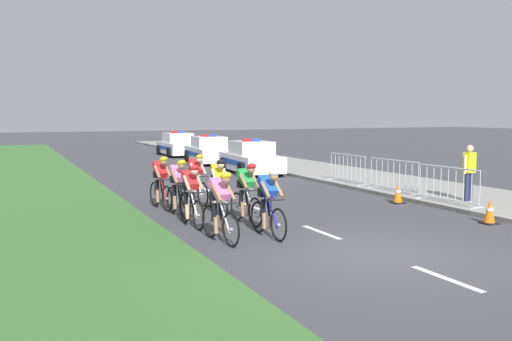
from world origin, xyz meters
TOP-DOWN VIEW (x-y plane):
  - ground_plane at (0.00, 0.00)m, footprint 160.00×160.00m
  - sidewalk_slab at (6.91, 14.00)m, footprint 4.33×60.00m
  - kerb_edge at (4.83, 14.00)m, footprint 0.16×60.00m
  - grass_verge at (-6.68, 14.00)m, footprint 7.00×60.00m
  - lane_markings_centre at (0.00, 6.15)m, footprint 0.14×17.60m
  - cyclist_lead at (-2.48, 2.14)m, footprint 0.45×1.72m
  - cyclist_second at (-1.34, 2.18)m, footprint 0.42×1.72m
  - cyclist_third at (-2.54, 3.96)m, footprint 0.43×1.72m
  - cyclist_fourth at (-1.18, 3.75)m, footprint 0.43×1.72m
  - cyclist_fifth at (-2.42, 5.45)m, footprint 0.44×1.72m
  - cyclist_sixth at (-1.38, 5.19)m, footprint 0.44×1.72m
  - cyclist_seventh at (-2.54, 6.77)m, footprint 0.45×1.72m
  - cyclist_eighth at (-1.37, 7.15)m, footprint 0.45×1.72m
  - police_car_nearest at (3.69, 14.54)m, footprint 2.26×4.53m
  - police_car_second at (3.69, 20.31)m, footprint 2.29×4.54m
  - police_car_third at (3.69, 26.34)m, footprint 2.07×4.44m
  - crowd_barrier_front at (5.14, 3.61)m, footprint 0.58×2.32m
  - crowd_barrier_middle at (5.29, 6.30)m, footprint 0.64×2.32m
  - crowd_barrier_rear at (5.25, 9.01)m, footprint 0.51×2.32m
  - traffic_cone_near at (4.29, 4.80)m, footprint 0.36×0.36m
  - traffic_cone_mid at (4.30, 1.27)m, footprint 0.36×0.36m
  - spectator_closest at (6.03, 3.71)m, footprint 0.53×0.28m

SIDE VIEW (x-z plane):
  - ground_plane at x=0.00m, z-range 0.00..0.00m
  - lane_markings_centre at x=0.00m, z-range 0.00..0.01m
  - grass_verge at x=-6.68m, z-range 0.00..0.01m
  - sidewalk_slab at x=6.91m, z-range 0.00..0.12m
  - kerb_edge at x=4.83m, z-range 0.00..0.13m
  - traffic_cone_near at x=4.29m, z-range -0.01..0.63m
  - traffic_cone_mid at x=4.30m, z-range -0.01..0.63m
  - crowd_barrier_front at x=5.14m, z-range 0.11..1.18m
  - crowd_barrier_middle at x=5.29m, z-range 0.11..1.18m
  - crowd_barrier_rear at x=5.25m, z-range 0.11..1.18m
  - police_car_nearest at x=3.69m, z-range -0.12..1.48m
  - police_car_second at x=3.69m, z-range -0.12..1.48m
  - police_car_third at x=3.69m, z-range -0.12..1.48m
  - cyclist_lead at x=-2.48m, z-range 0.00..1.57m
  - cyclist_second at x=-1.34m, z-range 0.00..1.57m
  - cyclist_third at x=-2.54m, z-range 0.00..1.57m
  - cyclist_fourth at x=-1.18m, z-range 0.00..1.57m
  - cyclist_fifth at x=-2.42m, z-range 0.00..1.57m
  - cyclist_sixth at x=-1.38m, z-range 0.00..1.57m
  - cyclist_seventh at x=-2.54m, z-range 0.00..1.57m
  - cyclist_eighth at x=-1.37m, z-range 0.00..1.57m
  - spectator_closest at x=6.03m, z-range 0.25..1.92m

